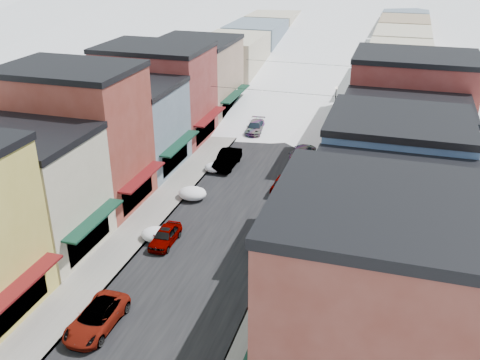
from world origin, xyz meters
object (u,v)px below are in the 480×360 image
Objects in this scene: trash_can at (310,196)px; car_white_suv at (96,318)px; car_silver_sedan at (165,236)px; car_green_sedan at (266,233)px; streetlamp_near at (287,198)px; car_dark_hatch at (227,159)px; fire_hydrant at (255,293)px.

car_white_suv is at bearing -115.39° from trash_can.
car_white_suv is 10.43m from car_silver_sedan.
car_silver_sedan is at bearing 12.66° from car_green_sedan.
car_silver_sedan is 3.90× the size of trash_can.
streetlamp_near is (1.13, 2.48, 2.15)m from car_green_sedan.
car_dark_hatch is 11.43m from trash_can.
car_dark_hatch is 1.16× the size of streetlamp_near.
car_white_suv is at bearing -90.85° from car_silver_sedan.
trash_can is (9.80, 10.22, -0.01)m from car_silver_sedan.
trash_can is at bearing -30.38° from car_dark_hatch.
car_dark_hatch reaches higher than car_silver_sedan.
car_white_suv is 17.83m from streetlamp_near.
car_white_suv is 1.01× the size of car_dark_hatch.
car_white_suv is 1.08× the size of car_green_sedan.
car_dark_hatch reaches higher than car_white_suv.
car_silver_sedan is 14.16m from trash_can.
streetlamp_near is (0.00, 9.71, 2.47)m from fire_hydrant.
trash_can is (1.10, 14.97, 0.21)m from fire_hydrant.
fire_hydrant is (8.70, 5.68, -0.25)m from car_white_suv.
car_white_suv is at bearing -146.84° from fire_hydrant.
car_silver_sedan is 0.78× the size of car_dark_hatch.
car_green_sedan is 7.33m from fire_hydrant.
car_dark_hatch is 4.98× the size of trash_can.
car_white_suv is 26.46m from car_dark_hatch.
fire_hydrant is (8.70, -4.74, -0.22)m from car_silver_sedan.
streetlamp_near is at bearing -101.86° from trash_can.
car_white_suv is 14.97m from car_green_sedan.
car_white_suv is at bearing 54.09° from car_green_sedan.
streetlamp_near reaches higher than car_silver_sedan.
car_silver_sedan is (0.00, 10.43, -0.03)m from car_white_suv.
fire_hydrant is at bearing -94.22° from trash_can.
trash_can is (9.80, 20.65, -0.04)m from car_white_suv.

